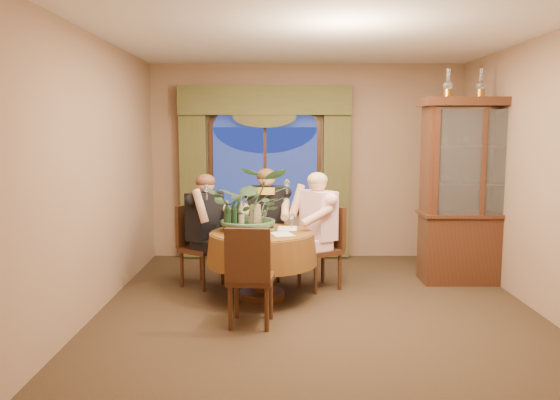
{
  "coord_description": "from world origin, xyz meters",
  "views": [
    {
      "loc": [
        -0.39,
        -5.46,
        1.84
      ],
      "look_at": [
        -0.38,
        0.41,
        1.1
      ],
      "focal_mm": 35.0,
      "sensor_mm": 36.0,
      "label": 1
    }
  ],
  "objects_px": {
    "chair_right": "(320,248)",
    "wine_bottle_2": "(234,217)",
    "wine_bottle_3": "(227,215)",
    "centerpiece_plant": "(252,176)",
    "wine_bottle_0": "(227,218)",
    "wine_bottle_4": "(241,216)",
    "person_scarf": "(267,224)",
    "china_cabinet": "(476,192)",
    "olive_bowl": "(267,230)",
    "oil_lamp_right": "(514,83)",
    "oil_lamp_center": "(481,83)",
    "wine_bottle_1": "(239,215)",
    "chair_back_right": "(264,241)",
    "chair_front_left": "(251,276)",
    "stoneware_vase": "(255,218)",
    "chair_back": "(202,246)",
    "dining_table": "(262,265)",
    "oil_lamp_left": "(448,83)",
    "person_back": "(205,231)",
    "person_pink": "(318,230)"
  },
  "relations": [
    {
      "from": "oil_lamp_left",
      "to": "oil_lamp_right",
      "type": "xyz_separation_m",
      "value": [
        0.78,
        0.0,
        0.0
      ]
    },
    {
      "from": "chair_right",
      "to": "wine_bottle_2",
      "type": "bearing_deg",
      "value": 80.74
    },
    {
      "from": "china_cabinet",
      "to": "wine_bottle_0",
      "type": "relative_size",
      "value": 6.77
    },
    {
      "from": "chair_right",
      "to": "wine_bottle_4",
      "type": "xyz_separation_m",
      "value": [
        -0.89,
        -0.34,
        0.44
      ]
    },
    {
      "from": "oil_lamp_right",
      "to": "person_scarf",
      "type": "xyz_separation_m",
      "value": [
        -2.93,
        0.12,
        -1.71
      ]
    },
    {
      "from": "china_cabinet",
      "to": "olive_bowl",
      "type": "relative_size",
      "value": 14.2
    },
    {
      "from": "olive_bowl",
      "to": "wine_bottle_3",
      "type": "xyz_separation_m",
      "value": [
        -0.45,
        0.12,
        0.14
      ]
    },
    {
      "from": "oil_lamp_right",
      "to": "person_back",
      "type": "distance_m",
      "value": 4.04
    },
    {
      "from": "person_back",
      "to": "wine_bottle_3",
      "type": "distance_m",
      "value": 0.51
    },
    {
      "from": "chair_back",
      "to": "dining_table",
      "type": "bearing_deg",
      "value": 90.0
    },
    {
      "from": "oil_lamp_center",
      "to": "oil_lamp_right",
      "type": "relative_size",
      "value": 1.0
    },
    {
      "from": "wine_bottle_2",
      "to": "wine_bottle_1",
      "type": "bearing_deg",
      "value": 70.25
    },
    {
      "from": "oil_lamp_right",
      "to": "centerpiece_plant",
      "type": "distance_m",
      "value": 3.3
    },
    {
      "from": "china_cabinet",
      "to": "chair_back_right",
      "type": "bearing_deg",
      "value": 177.34
    },
    {
      "from": "person_back",
      "to": "wine_bottle_0",
      "type": "bearing_deg",
      "value": 64.17
    },
    {
      "from": "dining_table",
      "to": "centerpiece_plant",
      "type": "height_order",
      "value": "centerpiece_plant"
    },
    {
      "from": "oil_lamp_right",
      "to": "person_scarf",
      "type": "relative_size",
      "value": 0.24
    },
    {
      "from": "oil_lamp_right",
      "to": "wine_bottle_1",
      "type": "distance_m",
      "value": 3.59
    },
    {
      "from": "chair_back_right",
      "to": "centerpiece_plant",
      "type": "distance_m",
      "value": 1.13
    },
    {
      "from": "wine_bottle_0",
      "to": "oil_lamp_left",
      "type": "bearing_deg",
      "value": 16.55
    },
    {
      "from": "person_back",
      "to": "wine_bottle_4",
      "type": "xyz_separation_m",
      "value": [
        0.46,
        -0.39,
        0.24
      ]
    },
    {
      "from": "person_pink",
      "to": "wine_bottle_0",
      "type": "height_order",
      "value": "person_pink"
    },
    {
      "from": "chair_right",
      "to": "wine_bottle_0",
      "type": "distance_m",
      "value": 1.21
    },
    {
      "from": "wine_bottle_3",
      "to": "centerpiece_plant",
      "type": "bearing_deg",
      "value": -4.27
    },
    {
      "from": "stoneware_vase",
      "to": "centerpiece_plant",
      "type": "bearing_deg",
      "value": -175.62
    },
    {
      "from": "china_cabinet",
      "to": "chair_right",
      "type": "distance_m",
      "value": 2.03
    },
    {
      "from": "centerpiece_plant",
      "to": "oil_lamp_right",
      "type": "bearing_deg",
      "value": 11.02
    },
    {
      "from": "stoneware_vase",
      "to": "wine_bottle_1",
      "type": "relative_size",
      "value": 0.87
    },
    {
      "from": "oil_lamp_center",
      "to": "person_pink",
      "type": "relative_size",
      "value": 0.25
    },
    {
      "from": "wine_bottle_3",
      "to": "chair_right",
      "type": "bearing_deg",
      "value": 15.29
    },
    {
      "from": "china_cabinet",
      "to": "wine_bottle_4",
      "type": "distance_m",
      "value": 2.88
    },
    {
      "from": "wine_bottle_0",
      "to": "oil_lamp_center",
      "type": "bearing_deg",
      "value": 14.47
    },
    {
      "from": "chair_back_right",
      "to": "wine_bottle_3",
      "type": "relative_size",
      "value": 2.91
    },
    {
      "from": "china_cabinet",
      "to": "olive_bowl",
      "type": "xyz_separation_m",
      "value": [
        -2.51,
        -0.69,
        -0.34
      ]
    },
    {
      "from": "china_cabinet",
      "to": "wine_bottle_2",
      "type": "height_order",
      "value": "china_cabinet"
    },
    {
      "from": "oil_lamp_left",
      "to": "person_pink",
      "type": "bearing_deg",
      "value": -170.38
    },
    {
      "from": "chair_front_left",
      "to": "wine_bottle_1",
      "type": "distance_m",
      "value": 1.08
    },
    {
      "from": "dining_table",
      "to": "wine_bottle_2",
      "type": "relative_size",
      "value": 3.7
    },
    {
      "from": "centerpiece_plant",
      "to": "olive_bowl",
      "type": "xyz_separation_m",
      "value": [
        0.17,
        -0.1,
        -0.58
      ]
    },
    {
      "from": "wine_bottle_4",
      "to": "person_scarf",
      "type": "bearing_deg",
      "value": 70.74
    },
    {
      "from": "oil_lamp_right",
      "to": "wine_bottle_2",
      "type": "relative_size",
      "value": 1.03
    },
    {
      "from": "oil_lamp_center",
      "to": "wine_bottle_1",
      "type": "distance_m",
      "value": 3.25
    },
    {
      "from": "stoneware_vase",
      "to": "wine_bottle_0",
      "type": "xyz_separation_m",
      "value": [
        -0.3,
        -0.16,
        0.02
      ]
    },
    {
      "from": "oil_lamp_right",
      "to": "chair_front_left",
      "type": "relative_size",
      "value": 0.35
    },
    {
      "from": "chair_front_left",
      "to": "person_scarf",
      "type": "distance_m",
      "value": 1.65
    },
    {
      "from": "china_cabinet",
      "to": "stoneware_vase",
      "type": "distance_m",
      "value": 2.72
    },
    {
      "from": "chair_right",
      "to": "chair_back_right",
      "type": "distance_m",
      "value": 0.77
    },
    {
      "from": "chair_back",
      "to": "person_back",
      "type": "relative_size",
      "value": 0.71
    },
    {
      "from": "person_scarf",
      "to": "wine_bottle_2",
      "type": "height_order",
      "value": "person_scarf"
    },
    {
      "from": "wine_bottle_1",
      "to": "wine_bottle_2",
      "type": "xyz_separation_m",
      "value": [
        -0.04,
        -0.12,
        0.0
      ]
    }
  ]
}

